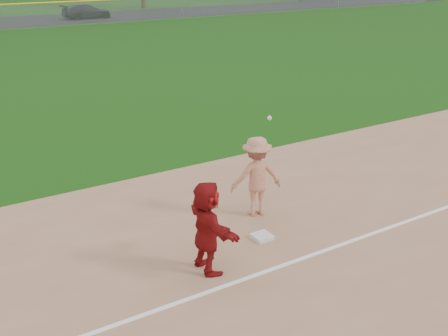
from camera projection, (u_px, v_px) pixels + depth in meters
ground at (263, 248)px, 11.63m from camera, size 160.00×160.00×0.00m
foul_line at (287, 264)px, 10.99m from camera, size 60.00×0.10×0.01m
first_base at (262, 237)px, 11.97m from camera, size 0.40×0.40×0.09m
base_runner at (207, 227)px, 10.48m from camera, size 0.68×1.73×1.82m
car_right at (86, 11)px, 53.09m from camera, size 4.67×2.03×1.34m
first_base_play at (256, 176)px, 12.81m from camera, size 1.36×1.26×2.57m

